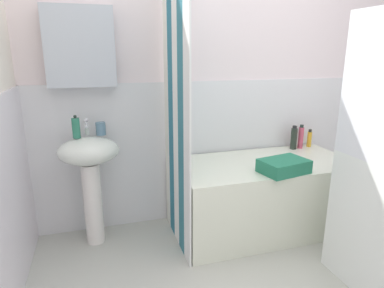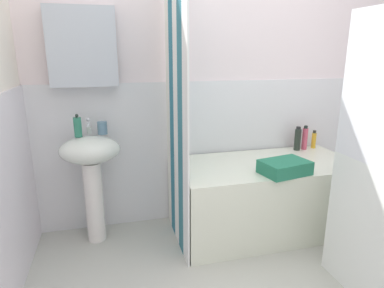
{
  "view_description": "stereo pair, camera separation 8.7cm",
  "coord_description": "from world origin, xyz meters",
  "views": [
    {
      "loc": [
        -1.03,
        -1.39,
        1.43
      ],
      "look_at": [
        -0.38,
        0.79,
        0.8
      ],
      "focal_mm": 30.95,
      "sensor_mm": 36.0,
      "label": 1
    },
    {
      "loc": [
        -0.95,
        -1.42,
        1.43
      ],
      "look_at": [
        -0.38,
        0.79,
        0.8
      ],
      "focal_mm": 30.95,
      "sensor_mm": 36.0,
      "label": 2
    }
  ],
  "objects": [
    {
      "name": "soap_dispenser",
      "position": [
        -1.16,
        1.05,
        0.91
      ],
      "size": [
        0.06,
        0.06,
        0.17
      ],
      "color": "#2A795C",
      "rests_on": "sink"
    },
    {
      "name": "body_wash_bottle",
      "position": [
        0.69,
        1.12,
        0.68
      ],
      "size": [
        0.06,
        0.06,
        0.22
      ],
      "color": "#263027",
      "rests_on": "bathtub"
    },
    {
      "name": "bathtub",
      "position": [
        0.26,
        0.86,
        0.29
      ],
      "size": [
        1.43,
        0.72,
        0.58
      ],
      "primitive_type": "cube",
      "color": "silver",
      "rests_on": "ground_plane"
    },
    {
      "name": "shower_curtain",
      "position": [
        -0.47,
        0.86,
        1.0
      ],
      "size": [
        0.01,
        0.72,
        2.0
      ],
      "color": "white",
      "rests_on": "ground_plane"
    },
    {
      "name": "toothbrush_cup",
      "position": [
        -0.99,
        1.1,
        0.88
      ],
      "size": [
        0.07,
        0.07,
        0.09
      ],
      "primitive_type": "cylinder",
      "color": "slate",
      "rests_on": "sink"
    },
    {
      "name": "wall_back_tiled",
      "position": [
        -0.07,
        1.26,
        1.14
      ],
      "size": [
        3.6,
        0.18,
        2.4
      ],
      "color": "white",
      "rests_on": "ground_plane"
    },
    {
      "name": "lotion_bottle",
      "position": [
        0.77,
        1.13,
        0.68
      ],
      "size": [
        0.05,
        0.05,
        0.22
      ],
      "color": "#CA4C64",
      "rests_on": "bathtub"
    },
    {
      "name": "faucet",
      "position": [
        -1.09,
        1.11,
        0.9
      ],
      "size": [
        0.03,
        0.12,
        0.12
      ],
      "color": "silver",
      "rests_on": "sink"
    },
    {
      "name": "sink",
      "position": [
        -1.09,
        1.03,
        0.61
      ],
      "size": [
        0.44,
        0.34,
        0.84
      ],
      "color": "white",
      "rests_on": "ground_plane"
    },
    {
      "name": "towel_folded",
      "position": [
        0.27,
        0.6,
        0.63
      ],
      "size": [
        0.38,
        0.29,
        0.1
      ],
      "primitive_type": "cube",
      "rotation": [
        0.0,
        0.0,
        0.2
      ],
      "color": "#267757",
      "rests_on": "bathtub"
    },
    {
      "name": "conditioner_bottle",
      "position": [
        0.87,
        1.15,
        0.66
      ],
      "size": [
        0.04,
        0.04,
        0.16
      ],
      "color": "gold",
      "rests_on": "bathtub"
    }
  ]
}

